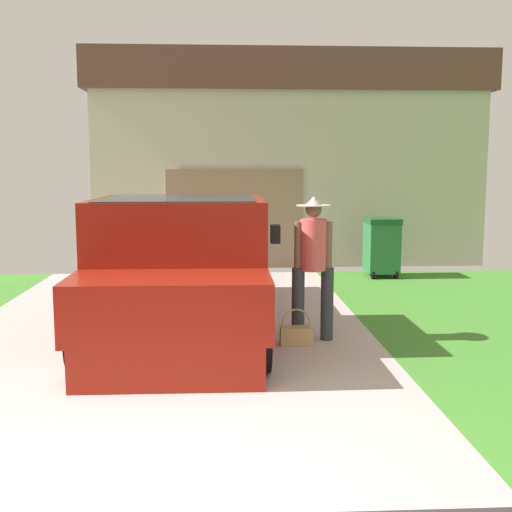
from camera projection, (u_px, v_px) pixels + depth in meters
pickup_truck at (181, 273)px, 7.93m from camera, size 2.16×5.26×1.71m
person_with_hat at (313, 260)px, 7.63m from camera, size 0.51×0.41×1.74m
handbag at (296, 334)px, 7.54m from camera, size 0.37×0.21×0.43m
house_with_garage at (280, 160)px, 15.81m from camera, size 8.54×5.62×4.48m
wheeled_trash_bin at (382, 245)px, 12.22m from camera, size 0.60×0.72×1.12m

